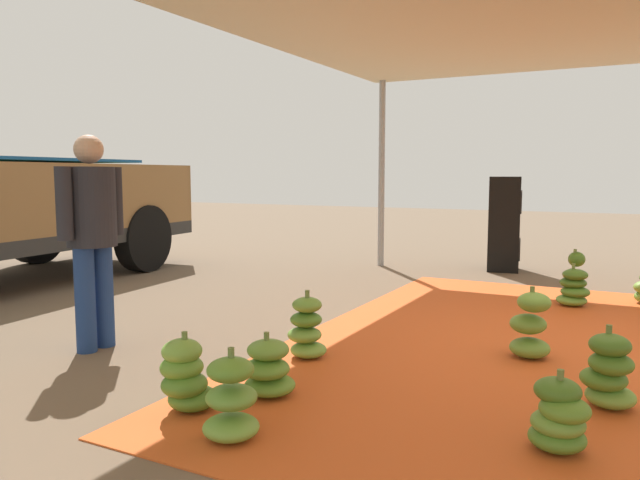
{
  "coord_description": "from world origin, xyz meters",
  "views": [
    {
      "loc": [
        -5.25,
        -0.35,
        1.46
      ],
      "look_at": [
        -0.44,
        2.18,
        0.87
      ],
      "focal_mm": 34.33,
      "sensor_mm": 36.0,
      "label": 1
    }
  ],
  "objects_px": {
    "banana_bunch_3": "(559,417)",
    "banana_bunch_7": "(530,328)",
    "banana_bunch_8": "(231,402)",
    "banana_bunch_10": "(268,370)",
    "speaker_stack": "(505,224)",
    "worker_0": "(92,226)",
    "banana_bunch_9": "(574,289)",
    "banana_bunch_13": "(609,374)",
    "banana_bunch_11": "(186,378)",
    "banana_bunch_0": "(307,329)",
    "banana_bunch_5": "(574,278)"
  },
  "relations": [
    {
      "from": "banana_bunch_0",
      "to": "speaker_stack",
      "type": "height_order",
      "value": "speaker_stack"
    },
    {
      "from": "banana_bunch_0",
      "to": "banana_bunch_8",
      "type": "xyz_separation_m",
      "value": [
        -1.53,
        -0.37,
        -0.01
      ]
    },
    {
      "from": "speaker_stack",
      "to": "banana_bunch_3",
      "type": "bearing_deg",
      "value": -166.43
    },
    {
      "from": "banana_bunch_3",
      "to": "banana_bunch_9",
      "type": "distance_m",
      "value": 3.88
    },
    {
      "from": "banana_bunch_7",
      "to": "banana_bunch_11",
      "type": "bearing_deg",
      "value": 141.46
    },
    {
      "from": "banana_bunch_7",
      "to": "speaker_stack",
      "type": "bearing_deg",
      "value": 13.52
    },
    {
      "from": "banana_bunch_3",
      "to": "banana_bunch_5",
      "type": "distance_m",
      "value": 4.23
    },
    {
      "from": "banana_bunch_10",
      "to": "banana_bunch_9",
      "type": "bearing_deg",
      "value": -21.09
    },
    {
      "from": "banana_bunch_3",
      "to": "banana_bunch_11",
      "type": "xyz_separation_m",
      "value": [
        -0.49,
        2.09,
        0.03
      ]
    },
    {
      "from": "banana_bunch_7",
      "to": "speaker_stack",
      "type": "distance_m",
      "value": 4.66
    },
    {
      "from": "banana_bunch_8",
      "to": "banana_bunch_13",
      "type": "xyz_separation_m",
      "value": [
        1.45,
        -1.81,
        0.01
      ]
    },
    {
      "from": "banana_bunch_9",
      "to": "worker_0",
      "type": "xyz_separation_m",
      "value": [
        -3.63,
        3.38,
        0.84
      ]
    },
    {
      "from": "banana_bunch_3",
      "to": "banana_bunch_10",
      "type": "height_order",
      "value": "banana_bunch_3"
    },
    {
      "from": "banana_bunch_7",
      "to": "banana_bunch_8",
      "type": "distance_m",
      "value": 2.62
    },
    {
      "from": "banana_bunch_8",
      "to": "banana_bunch_11",
      "type": "relative_size",
      "value": 1.05
    },
    {
      "from": "banana_bunch_0",
      "to": "banana_bunch_8",
      "type": "relative_size",
      "value": 1.03
    },
    {
      "from": "banana_bunch_9",
      "to": "speaker_stack",
      "type": "xyz_separation_m",
      "value": [
        2.27,
        1.2,
        0.51
      ]
    },
    {
      "from": "banana_bunch_13",
      "to": "speaker_stack",
      "type": "xyz_separation_m",
      "value": [
        5.38,
        1.68,
        0.48
      ]
    },
    {
      "from": "banana_bunch_8",
      "to": "worker_0",
      "type": "distance_m",
      "value": 2.4
    },
    {
      "from": "banana_bunch_9",
      "to": "banana_bunch_11",
      "type": "xyz_separation_m",
      "value": [
        -4.35,
        1.81,
        0.02
      ]
    },
    {
      "from": "banana_bunch_10",
      "to": "banana_bunch_13",
      "type": "relative_size",
      "value": 0.8
    },
    {
      "from": "banana_bunch_8",
      "to": "banana_bunch_9",
      "type": "bearing_deg",
      "value": -16.17
    },
    {
      "from": "banana_bunch_5",
      "to": "speaker_stack",
      "type": "xyz_separation_m",
      "value": [
        1.92,
        1.17,
        0.45
      ]
    },
    {
      "from": "banana_bunch_7",
      "to": "banana_bunch_8",
      "type": "xyz_separation_m",
      "value": [
        -2.33,
        1.21,
        -0.03
      ]
    },
    {
      "from": "speaker_stack",
      "to": "worker_0",
      "type": "bearing_deg",
      "value": 159.7
    },
    {
      "from": "banana_bunch_0",
      "to": "banana_bunch_11",
      "type": "height_order",
      "value": "banana_bunch_0"
    },
    {
      "from": "banana_bunch_8",
      "to": "banana_bunch_10",
      "type": "height_order",
      "value": "banana_bunch_8"
    },
    {
      "from": "banana_bunch_3",
      "to": "banana_bunch_7",
      "type": "distance_m",
      "value": 1.69
    },
    {
      "from": "banana_bunch_5",
      "to": "banana_bunch_3",
      "type": "bearing_deg",
      "value": -175.7
    },
    {
      "from": "banana_bunch_3",
      "to": "banana_bunch_10",
      "type": "relative_size",
      "value": 1.02
    },
    {
      "from": "banana_bunch_8",
      "to": "banana_bunch_7",
      "type": "bearing_deg",
      "value": -27.38
    },
    {
      "from": "banana_bunch_11",
      "to": "speaker_stack",
      "type": "height_order",
      "value": "speaker_stack"
    },
    {
      "from": "banana_bunch_0",
      "to": "banana_bunch_7",
      "type": "xyz_separation_m",
      "value": [
        0.8,
        -1.58,
        0.02
      ]
    },
    {
      "from": "banana_bunch_3",
      "to": "speaker_stack",
      "type": "height_order",
      "value": "speaker_stack"
    },
    {
      "from": "banana_bunch_8",
      "to": "banana_bunch_5",
      "type": "bearing_deg",
      "value": -14.71
    },
    {
      "from": "banana_bunch_7",
      "to": "banana_bunch_11",
      "type": "xyz_separation_m",
      "value": [
        -2.12,
        1.69,
        -0.03
      ]
    },
    {
      "from": "banana_bunch_8",
      "to": "speaker_stack",
      "type": "relative_size",
      "value": 0.37
    },
    {
      "from": "banana_bunch_0",
      "to": "banana_bunch_5",
      "type": "height_order",
      "value": "banana_bunch_5"
    },
    {
      "from": "banana_bunch_11",
      "to": "banana_bunch_13",
      "type": "xyz_separation_m",
      "value": [
        1.25,
        -2.29,
        0.01
      ]
    },
    {
      "from": "banana_bunch_3",
      "to": "banana_bunch_7",
      "type": "height_order",
      "value": "banana_bunch_7"
    },
    {
      "from": "banana_bunch_13",
      "to": "banana_bunch_9",
      "type": "bearing_deg",
      "value": 8.86
    },
    {
      "from": "banana_bunch_5",
      "to": "banana_bunch_10",
      "type": "xyz_separation_m",
      "value": [
        -4.25,
        1.47,
        -0.09
      ]
    },
    {
      "from": "banana_bunch_9",
      "to": "banana_bunch_10",
      "type": "xyz_separation_m",
      "value": [
        -3.9,
        1.5,
        -0.02
      ]
    },
    {
      "from": "speaker_stack",
      "to": "banana_bunch_9",
      "type": "bearing_deg",
      "value": -152.19
    },
    {
      "from": "banana_bunch_8",
      "to": "banana_bunch_10",
      "type": "bearing_deg",
      "value": 15.38
    },
    {
      "from": "banana_bunch_5",
      "to": "banana_bunch_8",
      "type": "bearing_deg",
      "value": 165.29
    },
    {
      "from": "banana_bunch_13",
      "to": "speaker_stack",
      "type": "height_order",
      "value": "speaker_stack"
    },
    {
      "from": "banana_bunch_5",
      "to": "worker_0",
      "type": "xyz_separation_m",
      "value": [
        -3.98,
        3.35,
        0.77
      ]
    },
    {
      "from": "banana_bunch_9",
      "to": "banana_bunch_10",
      "type": "relative_size",
      "value": 1.11
    },
    {
      "from": "banana_bunch_5",
      "to": "banana_bunch_11",
      "type": "height_order",
      "value": "banana_bunch_5"
    }
  ]
}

